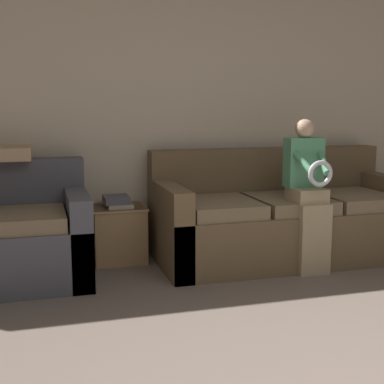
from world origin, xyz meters
TOP-DOWN VIEW (x-y plane):
  - wall_back at (0.00, 3.27)m, footprint 6.83×0.06m
  - couch_main at (0.69, 2.75)m, footprint 2.18×0.96m
  - child_left_seated at (0.73, 2.35)m, footprint 0.30×0.37m
  - side_shelf at (-0.69, 3.02)m, footprint 0.45×0.41m
  - book_stack at (-0.69, 3.02)m, footprint 0.23×0.31m
  - throw_pillow at (-1.61, 3.03)m, footprint 0.47×0.47m

SIDE VIEW (x-z plane):
  - side_shelf at x=-0.69m, z-range 0.01..0.48m
  - couch_main at x=0.69m, z-range -0.13..0.80m
  - book_stack at x=-0.69m, z-range 0.47..0.56m
  - child_left_seated at x=0.73m, z-range 0.06..1.27m
  - throw_pillow at x=-1.61m, z-range 0.90..1.00m
  - wall_back at x=0.00m, z-range 0.00..2.55m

